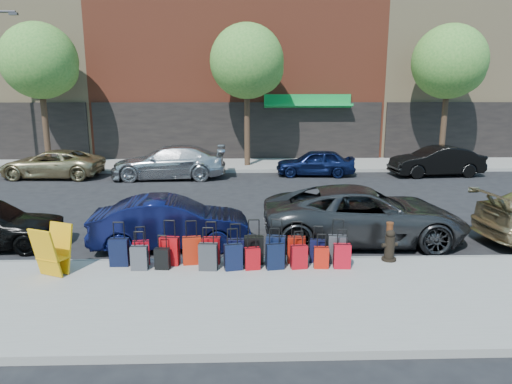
{
  "coord_description": "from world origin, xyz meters",
  "views": [
    {
      "loc": [
        0.25,
        -14.71,
        4.04
      ],
      "look_at": [
        0.64,
        -1.5,
        1.1
      ],
      "focal_mm": 32.0,
      "sensor_mm": 36.0,
      "label": 1
    }
  ],
  "objects_px": {
    "car_near_1": "(171,223)",
    "car_near_2": "(363,214)",
    "bollard": "(389,241)",
    "car_far_1": "(169,162)",
    "display_rack": "(53,251)",
    "car_far_2": "(315,163)",
    "fire_hydrant": "(390,246)",
    "tree_center": "(250,63)",
    "tree_right": "(452,64)",
    "tree_left": "(42,63)",
    "car_far_0": "(52,164)",
    "car_far_3": "(436,161)",
    "suitcase_front_5": "(236,251)"
  },
  "relations": [
    {
      "from": "tree_center",
      "to": "suitcase_front_5",
      "type": "bearing_deg",
      "value": -92.28
    },
    {
      "from": "car_far_2",
      "to": "car_far_3",
      "type": "height_order",
      "value": "car_far_3"
    },
    {
      "from": "tree_right",
      "to": "car_near_1",
      "type": "bearing_deg",
      "value": -135.08
    },
    {
      "from": "tree_center",
      "to": "car_far_0",
      "type": "relative_size",
      "value": 1.54
    },
    {
      "from": "tree_right",
      "to": "car_far_3",
      "type": "height_order",
      "value": "tree_right"
    },
    {
      "from": "car_near_2",
      "to": "car_far_0",
      "type": "xyz_separation_m",
      "value": [
        -12.32,
        9.77,
        -0.1
      ]
    },
    {
      "from": "car_far_2",
      "to": "fire_hydrant",
      "type": "bearing_deg",
      "value": 3.9
    },
    {
      "from": "tree_left",
      "to": "car_far_1",
      "type": "xyz_separation_m",
      "value": [
        6.65,
        -2.97,
        -4.64
      ]
    },
    {
      "from": "bollard",
      "to": "car_near_2",
      "type": "distance_m",
      "value": 1.82
    },
    {
      "from": "fire_hydrant",
      "to": "bollard",
      "type": "distance_m",
      "value": 0.13
    },
    {
      "from": "tree_left",
      "to": "car_far_1",
      "type": "height_order",
      "value": "tree_left"
    },
    {
      "from": "display_rack",
      "to": "car_far_3",
      "type": "distance_m",
      "value": 18.11
    },
    {
      "from": "tree_center",
      "to": "tree_right",
      "type": "xyz_separation_m",
      "value": [
        10.5,
        0.0,
        0.0
      ]
    },
    {
      "from": "tree_center",
      "to": "car_near_2",
      "type": "relative_size",
      "value": 1.34
    },
    {
      "from": "car_far_0",
      "to": "car_far_1",
      "type": "height_order",
      "value": "car_far_1"
    },
    {
      "from": "tree_center",
      "to": "tree_right",
      "type": "height_order",
      "value": "same"
    },
    {
      "from": "tree_center",
      "to": "car_near_1",
      "type": "relative_size",
      "value": 1.78
    },
    {
      "from": "suitcase_front_5",
      "to": "car_near_1",
      "type": "height_order",
      "value": "car_near_1"
    },
    {
      "from": "bollard",
      "to": "car_far_0",
      "type": "bearing_deg",
      "value": 137.09
    },
    {
      "from": "fire_hydrant",
      "to": "car_near_2",
      "type": "xyz_separation_m",
      "value": [
        -0.14,
        1.85,
        0.26
      ]
    },
    {
      "from": "car_near_1",
      "to": "display_rack",
      "type": "bearing_deg",
      "value": 128.64
    },
    {
      "from": "car_near_2",
      "to": "car_far_1",
      "type": "bearing_deg",
      "value": 37.59
    },
    {
      "from": "car_near_1",
      "to": "car_near_2",
      "type": "relative_size",
      "value": 0.75
    },
    {
      "from": "bollard",
      "to": "car_far_2",
      "type": "height_order",
      "value": "car_far_2"
    },
    {
      "from": "tree_right",
      "to": "car_near_2",
      "type": "xyz_separation_m",
      "value": [
        -7.62,
        -12.35,
        -4.66
      ]
    },
    {
      "from": "display_rack",
      "to": "car_near_2",
      "type": "bearing_deg",
      "value": 42.52
    },
    {
      "from": "fire_hydrant",
      "to": "car_near_2",
      "type": "height_order",
      "value": "car_near_2"
    },
    {
      "from": "fire_hydrant",
      "to": "car_near_1",
      "type": "bearing_deg",
      "value": 152.87
    },
    {
      "from": "fire_hydrant",
      "to": "car_far_1",
      "type": "bearing_deg",
      "value": 109.92
    },
    {
      "from": "car_near_2",
      "to": "car_far_2",
      "type": "distance_m",
      "value": 9.91
    },
    {
      "from": "tree_right",
      "to": "car_near_2",
      "type": "distance_m",
      "value": 15.24
    },
    {
      "from": "bollard",
      "to": "car_far_1",
      "type": "height_order",
      "value": "car_far_1"
    },
    {
      "from": "bollard",
      "to": "car_near_1",
      "type": "bearing_deg",
      "value": 164.78
    },
    {
      "from": "tree_right",
      "to": "car_near_2",
      "type": "bearing_deg",
      "value": -121.67
    },
    {
      "from": "tree_center",
      "to": "car_near_2",
      "type": "distance_m",
      "value": 13.51
    },
    {
      "from": "display_rack",
      "to": "car_far_3",
      "type": "height_order",
      "value": "car_far_3"
    },
    {
      "from": "bollard",
      "to": "car_near_1",
      "type": "relative_size",
      "value": 0.22
    },
    {
      "from": "tree_center",
      "to": "bollard",
      "type": "height_order",
      "value": "tree_center"
    },
    {
      "from": "tree_left",
      "to": "car_near_2",
      "type": "relative_size",
      "value": 1.34
    },
    {
      "from": "suitcase_front_5",
      "to": "display_rack",
      "type": "relative_size",
      "value": 0.87
    },
    {
      "from": "car_far_1",
      "to": "car_far_0",
      "type": "bearing_deg",
      "value": -95.8
    },
    {
      "from": "car_far_0",
      "to": "tree_right",
      "type": "bearing_deg",
      "value": 100.55
    },
    {
      "from": "tree_center",
      "to": "car_near_1",
      "type": "bearing_deg",
      "value": -100.09
    },
    {
      "from": "bollard",
      "to": "car_near_1",
      "type": "xyz_separation_m",
      "value": [
        -5.28,
        1.44,
        0.05
      ]
    },
    {
      "from": "car_far_1",
      "to": "tree_center",
      "type": "bearing_deg",
      "value": 125.72
    },
    {
      "from": "bollard",
      "to": "car_far_0",
      "type": "distance_m",
      "value": 17.01
    },
    {
      "from": "fire_hydrant",
      "to": "car_far_2",
      "type": "bearing_deg",
      "value": 77.96
    },
    {
      "from": "display_rack",
      "to": "car_far_2",
      "type": "bearing_deg",
      "value": 82.33
    },
    {
      "from": "car_far_2",
      "to": "car_near_1",
      "type": "bearing_deg",
      "value": -23.27
    },
    {
      "from": "car_far_3",
      "to": "tree_right",
      "type": "bearing_deg",
      "value": 145.27
    }
  ]
}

